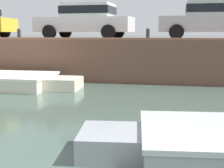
% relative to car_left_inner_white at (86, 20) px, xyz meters
% --- Properties ---
extents(ground_plane, '(400.00, 400.00, 0.00)m').
position_rel_car_left_inner_white_xyz_m(ground_plane, '(3.09, -7.08, -2.55)').
color(ground_plane, '#42564C').
extents(far_quay_wall, '(60.00, 6.00, 1.70)m').
position_rel_car_left_inner_white_xyz_m(far_quay_wall, '(3.09, 1.15, -1.70)').
color(far_quay_wall, brown).
rests_on(far_quay_wall, ground).
extents(far_wall_coping, '(60.00, 0.24, 0.08)m').
position_rel_car_left_inner_white_xyz_m(far_wall_coping, '(3.09, -1.73, -0.81)').
color(far_wall_coping, brown).
rests_on(far_wall_coping, far_quay_wall).
extents(car_left_inner_white, '(4.33, 2.17, 1.54)m').
position_rel_car_left_inner_white_xyz_m(car_left_inner_white, '(0.00, 0.00, 0.00)').
color(car_left_inner_white, white).
rests_on(car_left_inner_white, far_quay_wall).
extents(car_centre_silver, '(3.84, 1.93, 1.54)m').
position_rel_car_left_inner_white_xyz_m(car_centre_silver, '(5.22, 0.00, -0.00)').
color(car_centre_silver, '#B7BABC').
rests_on(car_centre_silver, far_quay_wall).
extents(mooring_bollard_west, '(0.15, 0.15, 0.45)m').
position_rel_car_left_inner_white_xyz_m(mooring_bollard_west, '(-2.45, -1.60, -0.61)').
color(mooring_bollard_west, '#2D2B28').
rests_on(mooring_bollard_west, far_quay_wall).
extents(mooring_bollard_mid, '(0.15, 0.15, 0.45)m').
position_rel_car_left_inner_white_xyz_m(mooring_bollard_mid, '(2.88, -1.60, -0.61)').
color(mooring_bollard_mid, '#2D2B28').
rests_on(mooring_bollard_mid, far_quay_wall).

